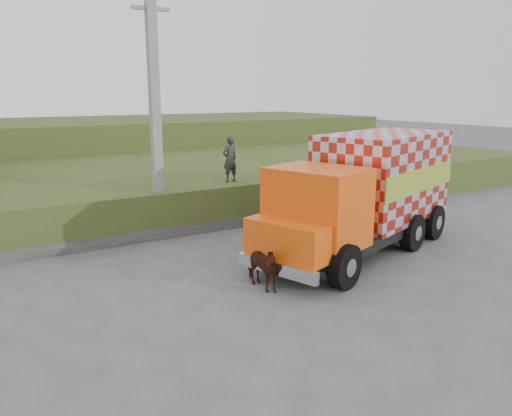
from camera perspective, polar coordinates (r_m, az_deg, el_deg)
ground at (r=13.65m, az=0.03°, el=-7.02°), size 120.00×120.00×0.00m
embankment at (r=22.34m, az=-13.42°, el=2.53°), size 40.00×12.00×1.50m
embankment_far at (r=33.77m, az=-19.88°, el=6.85°), size 40.00×12.00×3.00m
retaining_strip at (r=16.48m, az=-13.64°, el=-3.13°), size 16.00×0.50×0.40m
utility_pole at (r=16.57m, az=-11.46°, el=10.68°), size 1.20×0.30×8.00m
cargo_truck at (r=15.30m, az=12.47°, el=1.83°), size 8.17×4.77×3.48m
cow at (r=12.16m, az=0.46°, el=-6.75°), size 0.71×1.38×1.13m
pedestrian at (r=18.22m, az=-3.01°, el=5.61°), size 0.66×0.48×1.67m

